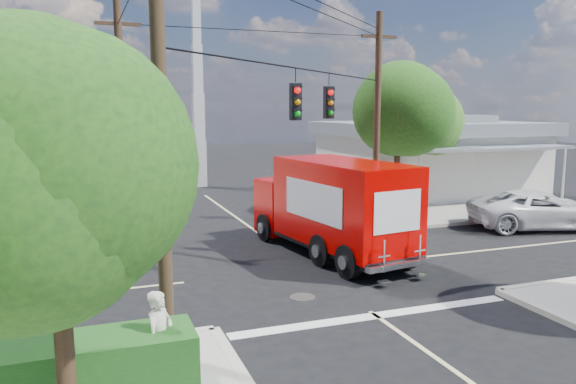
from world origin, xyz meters
TOP-DOWN VIEW (x-y plane):
  - ground at (0.00, 0.00)m, footprint 120.00×120.00m
  - sidewalk_ne at (10.88, 10.88)m, footprint 14.12×14.12m
  - road_markings at (0.00, -1.47)m, footprint 32.00×32.00m
  - building_ne at (12.50, 11.97)m, footprint 11.80×10.20m
  - radio_tower at (0.50, 20.00)m, footprint 0.80×0.80m
  - tree_sw_front at (-6.99, -7.54)m, footprint 3.88×3.78m
  - tree_ne_front at (7.21, 6.76)m, footprint 4.21×4.14m
  - tree_ne_back at (9.81, 8.96)m, footprint 3.77×3.66m
  - palm_nw_front at (-7.50, 7.50)m, footprint 3.01×3.08m
  - palm_nw_back at (-9.50, 9.00)m, footprint 3.01×3.08m
  - utility_poles at (-1.58, 1.60)m, footprint 12.00×10.68m
  - picket_fence at (-7.80, -5.60)m, footprint 5.94×0.06m
  - hedge_sw at (-8.00, -6.40)m, footprint 6.20×1.20m
  - vending_boxes at (6.50, 6.20)m, footprint 1.90×0.50m
  - delivery_truck at (1.39, 1.42)m, footprint 3.45×7.95m
  - parked_car at (11.48, 2.24)m, footprint 6.32×4.21m
  - pedestrian at (-5.48, -6.36)m, footprint 0.75×0.77m

SIDE VIEW (x-z plane):
  - ground at x=0.00m, z-range 0.00..0.00m
  - road_markings at x=0.00m, z-range 0.00..0.01m
  - sidewalk_ne at x=10.88m, z-range 0.00..0.14m
  - picket_fence at x=-7.80m, z-range 0.18..1.18m
  - hedge_sw at x=-8.00m, z-range 0.14..1.24m
  - vending_boxes at x=6.50m, z-range 0.14..1.24m
  - parked_car at x=11.48m, z-range 0.00..1.61m
  - pedestrian at x=-5.48m, z-range 0.14..1.93m
  - delivery_truck at x=1.39m, z-range 0.03..3.36m
  - building_ne at x=12.50m, z-range 0.07..4.57m
  - tree_ne_back at x=9.81m, z-range 1.27..7.10m
  - tree_sw_front at x=-6.99m, z-range 1.32..7.35m
  - palm_nw_back at x=-9.50m, z-range 2.08..7.27m
  - utility_poles at x=-1.58m, z-range 0.17..9.17m
  - tree_ne_front at x=7.21m, z-range 1.44..8.09m
  - palm_nw_front at x=-7.50m, z-range 2.25..7.84m
  - radio_tower at x=0.50m, z-range -2.86..14.14m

